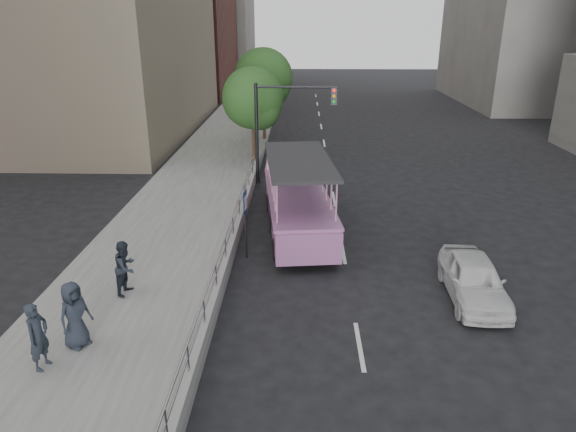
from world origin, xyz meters
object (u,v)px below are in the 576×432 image
duck_boat (296,197)px  traffic_signal (280,117)px  street_tree_near (254,101)px  parking_sign (246,216)px  pedestrian_near (38,336)px  street_tree_far (265,80)px  pedestrian_mid (126,267)px  car (474,279)px  pedestrian_far (75,315)px

duck_boat → traffic_signal: 6.14m
traffic_signal → street_tree_near: size_ratio=0.91×
parking_sign → street_tree_near: 12.78m
pedestrian_near → parking_sign: (4.20, 6.83, 0.46)m
duck_boat → street_tree_far: bearing=98.6°
traffic_signal → street_tree_near: bearing=115.0°
pedestrian_mid → street_tree_far: (2.77, 21.74, 3.16)m
car → pedestrian_mid: 10.64m
parking_sign → duck_boat: bearing=63.8°
parking_sign → street_tree_near: size_ratio=0.45×
car → pedestrian_mid: (-10.62, -0.45, 0.48)m
car → pedestrian_mid: pedestrian_mid is taller
street_tree_near → parking_sign: bearing=-86.6°
street_tree_far → parking_sign: bearing=-88.3°
car → street_tree_near: bearing=120.0°
pedestrian_mid → street_tree_far: street_tree_far is taller
street_tree_near → pedestrian_mid: bearing=-99.3°
pedestrian_mid → street_tree_near: street_tree_near is taller
pedestrian_mid → traffic_signal: size_ratio=0.33×
car → street_tree_far: 22.98m
traffic_signal → street_tree_far: bearing=98.4°
duck_boat → pedestrian_mid: bearing=-127.0°
traffic_signal → car: bearing=-61.5°
pedestrian_mid → street_tree_far: size_ratio=0.26×
parking_sign → traffic_signal: traffic_signal is taller
pedestrian_far → parking_sign: size_ratio=0.70×
pedestrian_far → traffic_signal: size_ratio=0.34×
pedestrian_far → street_tree_near: street_tree_near is taller
street_tree_far → pedestrian_near: bearing=-98.2°
parking_sign → traffic_signal: 9.36m
street_tree_near → car: bearing=-62.2°
traffic_signal → pedestrian_near: bearing=-107.6°
pedestrian_mid → parking_sign: bearing=-33.8°
duck_boat → traffic_signal: size_ratio=1.85×
pedestrian_far → traffic_signal: bearing=11.7°
parking_sign → car: bearing=-20.5°
pedestrian_far → street_tree_near: bearing=19.4°
car → street_tree_near: street_tree_near is taller
duck_boat → traffic_signal: (-0.88, 5.61, 2.34)m
car → pedestrian_near: pedestrian_near is taller
duck_boat → pedestrian_far: size_ratio=5.36×
duck_boat → pedestrian_far: bearing=-120.0°
pedestrian_near → pedestrian_far: pedestrian_far is taller
pedestrian_far → car: bearing=-45.3°
street_tree_near → street_tree_far: bearing=88.1°
parking_sign → street_tree_far: street_tree_far is taller
duck_boat → parking_sign: bearing=-116.2°
car → street_tree_far: bearing=112.4°
pedestrian_near → parking_sign: parking_sign is taller
pedestrian_near → pedestrian_mid: size_ratio=1.02×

